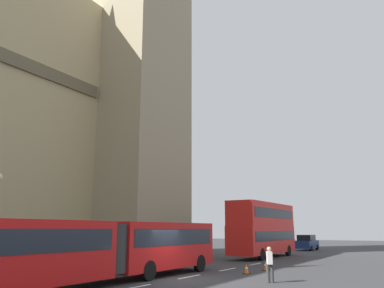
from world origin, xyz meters
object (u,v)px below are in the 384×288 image
Objects in this scene: double_decker_bus at (263,227)px; traffic_cone_middle at (266,266)px; traffic_cone_west at (246,269)px; pedestrian_near_cones at (270,263)px; articulated_bus at (103,246)px; sedan_lead at (307,243)px.

double_decker_bus is 18.73× the size of traffic_cone_middle.
pedestrian_near_cones reaches higher than traffic_cone_west.
traffic_cone_middle is (9.96, -4.31, -1.46)m from articulated_bus.
pedestrian_near_cones is (-30.84, -6.68, -0.00)m from sedan_lead.
double_decker_bus reaches higher than pedestrian_near_cones.
traffic_cone_west is at bearing 173.18° from traffic_cone_middle.
traffic_cone_west is 0.34× the size of pedestrian_near_cones.
articulated_bus is at bearing 152.12° from traffic_cone_west.
traffic_cone_west is 3.95m from pedestrian_near_cones.
traffic_cone_middle is at bearing -158.26° from double_decker_bus.
articulated_bus is at bearing -179.99° from double_decker_bus.
articulated_bus is 3.94× the size of sedan_lead.
articulated_bus is 8.12m from pedestrian_near_cones.
double_decker_bus is 14.84m from sedan_lead.
sedan_lead is 31.56m from pedestrian_near_cones.
sedan_lead is 7.59× the size of traffic_cone_middle.
sedan_lead is at bearing 0.16° from articulated_bus.
double_decker_bus is 18.73× the size of traffic_cone_west.
sedan_lead reaches higher than traffic_cone_west.
double_decker_bus reaches higher than traffic_cone_middle.
traffic_cone_middle is (2.33, -0.28, 0.00)m from traffic_cone_west.
pedestrian_near_cones is at bearing -156.75° from traffic_cone_middle.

